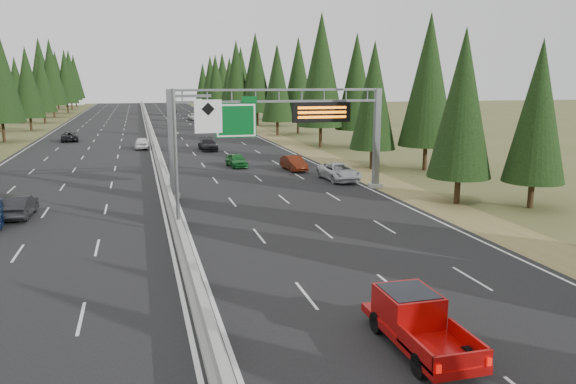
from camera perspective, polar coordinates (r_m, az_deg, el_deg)
The scene contains 17 objects.
road at distance 86.19m, azimuth -13.68°, elevation 5.37°, with size 32.00×260.00×0.08m, color black.
shoulder_right at distance 88.40m, azimuth -2.02°, elevation 5.82°, with size 3.60×260.00×0.06m, color olive.
shoulder_left at distance 87.62m, azimuth -25.42°, elevation 4.69°, with size 3.60×260.00×0.06m, color #4C5327.
median_barrier at distance 86.16m, azimuth -13.69°, elevation 5.62°, with size 0.70×260.00×0.85m.
sign_gantry at distance 42.18m, azimuth -0.04°, elevation 6.91°, with size 16.75×0.98×7.80m.
hov_sign_pole at distance 31.05m, azimuth -10.26°, elevation 4.12°, with size 2.80×0.50×8.00m.
tree_row_right at distance 80.80m, azimuth 2.34°, elevation 11.72°, with size 11.79×239.37×18.64m.
silver_minivan at distance 48.09m, azimuth 5.20°, elevation 2.06°, with size 2.42×5.26×1.46m, color silver.
red_pickup at distance 19.02m, azimuth 12.63°, elevation -12.27°, with size 1.83×5.14×1.67m.
car_ahead_green at distance 55.63m, azimuth -5.26°, elevation 3.25°, with size 1.57×3.89×1.33m, color #166124.
car_ahead_dkred at distance 53.25m, azimuth 0.59°, elevation 2.96°, with size 1.45×4.15×1.37m, color #50190B.
car_ahead_dkgrey at distance 69.28m, azimuth -8.15°, elevation 4.81°, with size 1.96×4.81×1.40m, color black.
car_ahead_white at distance 122.38m, azimuth -9.51°, elevation 7.56°, with size 2.30×4.99×1.39m, color silver.
car_ahead_far at distance 148.46m, azimuth -11.59°, elevation 8.13°, with size 1.67×4.15×1.41m, color black.
car_onc_near at distance 38.84m, azimuth -25.64°, elevation -1.32°, with size 1.47×4.22×1.39m, color black.
car_onc_white at distance 72.16m, azimuth -14.60°, elevation 4.84°, with size 1.72×4.28×1.46m, color white.
car_onc_far at distance 84.30m, azimuth -21.30°, elevation 5.28°, with size 2.23×4.83×1.34m, color black.
Camera 1 is at (-1.92, -5.75, 8.54)m, focal length 35.00 mm.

